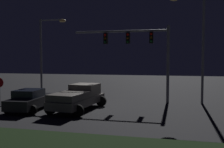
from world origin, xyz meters
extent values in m
plane|color=black|center=(0.00, 0.00, 0.00)|extent=(80.00, 80.00, 0.00)
cube|color=#514C47|center=(-0.40, -1.28, 0.68)|extent=(2.61, 5.59, 0.55)
cube|color=#514C47|center=(-0.26, -0.10, 1.38)|extent=(2.05, 2.10, 0.85)
cube|color=black|center=(-0.26, -0.10, 1.50)|extent=(1.92, 1.71, 0.51)
cube|color=#514C47|center=(-0.52, -2.35, 1.18)|extent=(2.25, 3.22, 0.45)
cylinder|color=black|center=(-1.20, 0.77, 0.40)|extent=(0.80, 0.22, 0.80)
cylinder|color=black|center=(0.85, 0.53, 0.40)|extent=(0.80, 0.22, 0.80)
cylinder|color=black|center=(-1.64, -3.09, 0.40)|extent=(0.80, 0.22, 0.80)
cylinder|color=black|center=(0.40, -3.33, 0.40)|extent=(0.80, 0.22, 0.80)
cube|color=black|center=(-3.79, -1.90, 0.61)|extent=(2.05, 4.49, 0.70)
cube|color=black|center=(-3.77, -2.15, 1.23)|extent=(1.71, 2.09, 0.55)
cylinder|color=black|center=(-4.79, -0.46, 0.32)|extent=(0.64, 0.22, 0.64)
cylinder|color=black|center=(-2.95, -0.35, 0.32)|extent=(0.64, 0.22, 0.64)
cylinder|color=black|center=(-4.62, -3.45, 0.32)|extent=(0.64, 0.22, 0.64)
cylinder|color=black|center=(-2.79, -3.34, 0.32)|extent=(0.64, 0.22, 0.64)
cylinder|color=slate|center=(5.86, 3.43, 3.25)|extent=(0.24, 0.24, 6.50)
cylinder|color=slate|center=(1.76, 3.43, 6.10)|extent=(8.20, 0.18, 0.18)
cube|color=black|center=(4.46, 3.43, 5.50)|extent=(0.32, 0.44, 0.95)
sphere|color=red|center=(4.46, 3.20, 5.80)|extent=(0.22, 0.22, 0.22)
sphere|color=#59380A|center=(4.46, 3.20, 5.50)|extent=(0.22, 0.22, 0.22)
sphere|color=#0C4719|center=(4.46, 3.20, 5.20)|extent=(0.22, 0.22, 0.22)
cube|color=black|center=(2.46, 3.43, 5.50)|extent=(0.32, 0.44, 0.95)
sphere|color=red|center=(2.46, 3.20, 5.80)|extent=(0.22, 0.22, 0.22)
sphere|color=#59380A|center=(2.46, 3.20, 5.50)|extent=(0.22, 0.22, 0.22)
sphere|color=#0C4719|center=(2.46, 3.20, 5.20)|extent=(0.22, 0.22, 0.22)
cube|color=black|center=(0.46, 3.43, 5.50)|extent=(0.32, 0.44, 0.95)
sphere|color=red|center=(0.46, 3.20, 5.80)|extent=(0.22, 0.22, 0.22)
sphere|color=#59380A|center=(0.46, 3.20, 5.50)|extent=(0.22, 0.22, 0.22)
sphere|color=#0C4719|center=(0.46, 3.20, 5.20)|extent=(0.22, 0.22, 0.22)
cylinder|color=slate|center=(-6.64, 4.86, 3.85)|extent=(0.20, 0.20, 7.70)
cylinder|color=slate|center=(-5.45, 4.86, 7.55)|extent=(2.38, 0.12, 0.12)
ellipsoid|color=#F9CC72|center=(-4.27, 4.86, 7.45)|extent=(0.70, 0.44, 0.30)
cylinder|color=slate|center=(8.66, 3.70, 4.47)|extent=(0.20, 0.20, 8.93)
cylinder|color=slate|center=(-7.02, -1.05, 1.10)|extent=(0.07, 0.07, 2.20)
camera|label=1|loc=(6.11, -18.20, 3.65)|focal=40.37mm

